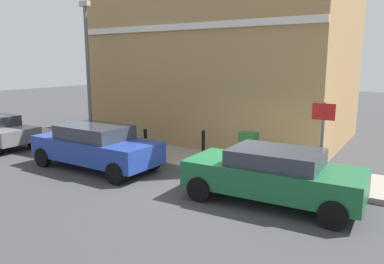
# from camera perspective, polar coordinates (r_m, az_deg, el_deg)

# --- Properties ---
(ground) EXTENTS (80.00, 80.00, 0.00)m
(ground) POSITION_cam_1_polar(r_m,az_deg,el_deg) (10.62, 4.28, -8.55)
(ground) COLOR #38383A
(sidewalk) EXTENTS (2.27, 30.00, 0.15)m
(sidewalk) POSITION_cam_1_polar(r_m,az_deg,el_deg) (15.63, -12.00, -2.20)
(sidewalk) COLOR gray
(sidewalk) RESTS_ON ground
(corner_building) EXTENTS (7.63, 10.34, 7.66)m
(corner_building) POSITION_cam_1_polar(r_m,az_deg,el_deg) (17.68, 5.74, 11.72)
(corner_building) COLOR #9E7A4C
(corner_building) RESTS_ON ground
(car_green) EXTENTS (1.97, 4.37, 1.39)m
(car_green) POSITION_cam_1_polar(r_m,az_deg,el_deg) (9.53, 12.27, -6.32)
(car_green) COLOR #195933
(car_green) RESTS_ON ground
(car_blue) EXTENTS (1.98, 4.52, 1.46)m
(car_blue) POSITION_cam_1_polar(r_m,az_deg,el_deg) (12.69, -14.54, -2.05)
(car_blue) COLOR navy
(car_blue) RESTS_ON ground
(utility_cabinet) EXTENTS (0.46, 0.61, 1.15)m
(utility_cabinet) POSITION_cam_1_polar(r_m,az_deg,el_deg) (12.06, 8.60, -2.93)
(utility_cabinet) COLOR #1E4C28
(utility_cabinet) RESTS_ON sidewalk
(bollard_near_cabinet) EXTENTS (0.14, 0.14, 1.04)m
(bollard_near_cabinet) POSITION_cam_1_polar(r_m,az_deg,el_deg) (12.88, 1.74, -1.83)
(bollard_near_cabinet) COLOR black
(bollard_near_cabinet) RESTS_ON sidewalk
(bollard_far_kerb) EXTENTS (0.14, 0.14, 1.04)m
(bollard_far_kerb) POSITION_cam_1_polar(r_m,az_deg,el_deg) (13.28, -7.13, -1.53)
(bollard_far_kerb) COLOR black
(bollard_far_kerb) RESTS_ON sidewalk
(street_sign) EXTENTS (0.08, 0.60, 2.30)m
(street_sign) POSITION_cam_1_polar(r_m,az_deg,el_deg) (10.52, 19.35, 0.05)
(street_sign) COLOR #59595B
(street_sign) RESTS_ON sidewalk
(lamppost) EXTENTS (0.20, 0.44, 5.72)m
(lamppost) POSITION_cam_1_polar(r_m,az_deg,el_deg) (15.99, -15.66, 9.60)
(lamppost) COLOR #59595B
(lamppost) RESTS_ON sidewalk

